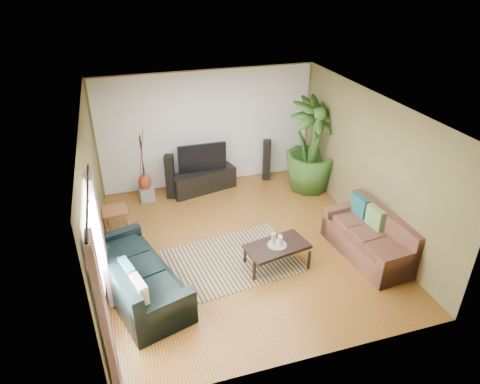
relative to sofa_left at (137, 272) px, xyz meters
name	(u,v)px	position (x,y,z in m)	size (l,w,h in m)	color
floor	(243,245)	(2.00, 0.75, -0.42)	(5.50, 5.50, 0.00)	#9C6A28
ceiling	(244,107)	(2.00, 0.75, 2.28)	(5.50, 5.50, 0.00)	white
wall_back	(208,129)	(2.00, 3.50, 0.93)	(5.00, 5.00, 0.00)	olive
wall_front	(311,283)	(2.00, -2.00, 0.93)	(5.00, 5.00, 0.00)	olive
wall_left	(94,203)	(-0.50, 0.75, 0.92)	(5.50, 5.50, 0.00)	olive
wall_right	(369,165)	(4.50, 0.75, 0.92)	(5.50, 5.50, 0.00)	olive
backwall_panel	(208,129)	(2.00, 3.49, 0.93)	(4.90, 4.90, 0.00)	white
window_pane	(95,260)	(-0.48, -0.85, 0.97)	(1.80, 1.80, 0.00)	white
curtain_near	(104,315)	(-0.43, -1.60, 0.72)	(0.08, 0.35, 2.20)	gray
curtain_far	(101,243)	(-0.43, -0.10, 0.72)	(0.08, 0.35, 2.20)	gray
curtain_rod	(87,198)	(-0.43, -0.85, 1.87)	(0.03, 0.03, 1.90)	black
sofa_left	(137,272)	(0.00, 0.00, 0.00)	(2.21, 0.95, 0.85)	black
sofa_right	(369,236)	(4.06, -0.18, 0.00)	(1.80, 0.81, 0.85)	#553024
area_rug	(232,260)	(1.67, 0.37, -0.42)	(2.27, 1.61, 0.01)	tan
coffee_table	(277,255)	(2.38, 0.01, -0.20)	(1.08, 0.59, 0.44)	black
candle_tray	(277,245)	(2.38, 0.01, 0.02)	(0.33, 0.33, 0.01)	gray
candle_tall	(273,239)	(2.32, 0.04, 0.14)	(0.07, 0.07, 0.22)	beige
candle_mid	(280,241)	(2.42, -0.03, 0.11)	(0.07, 0.07, 0.17)	beige
candle_short	(280,239)	(2.45, 0.07, 0.10)	(0.07, 0.07, 0.14)	beige
tv_stand	(203,181)	(1.77, 3.11, -0.17)	(1.51, 0.45, 0.50)	black
television	(202,158)	(1.77, 3.13, 0.40)	(1.10, 0.06, 0.65)	black
speaker_left	(170,177)	(1.00, 3.02, 0.09)	(0.19, 0.21, 1.03)	black
speaker_right	(267,160)	(3.37, 3.25, 0.08)	(0.18, 0.20, 1.01)	black
potted_plant	(312,146)	(4.15, 2.50, 0.64)	(1.20, 1.20, 2.14)	#274C19
plant_pot	(309,182)	(4.15, 2.50, -0.27)	(0.39, 0.39, 0.31)	black
pedestal	(146,194)	(0.44, 3.05, -0.27)	(0.31, 0.31, 0.31)	gray
vase	(145,182)	(0.44, 3.05, 0.02)	(0.28, 0.28, 0.40)	maroon
side_table	(116,221)	(-0.25, 1.94, -0.17)	(0.47, 0.47, 0.50)	brown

